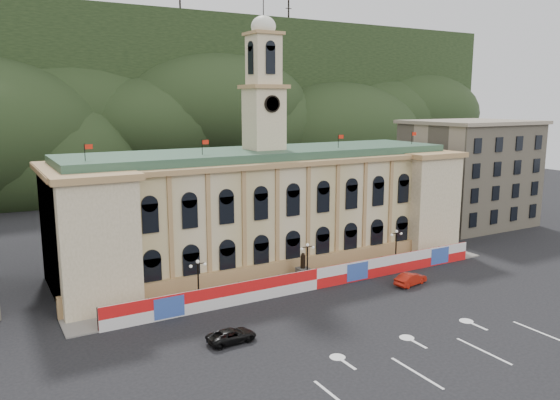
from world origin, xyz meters
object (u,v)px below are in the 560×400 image
lamp_center (307,260)px  red_sedan (411,279)px  black_suv (232,336)px  statue (303,273)px

lamp_center → red_sedan: size_ratio=1.08×
red_sedan → black_suv: (-25.53, -3.85, -0.10)m
red_sedan → statue: bearing=44.9°
statue → lamp_center: size_ratio=0.72×
statue → lamp_center: bearing=-90.0°
red_sedan → black_suv: red_sedan is taller
red_sedan → black_suv: 25.82m
black_suv → statue: bearing=-54.8°
statue → red_sedan: statue is taller
statue → black_suv: statue is taller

